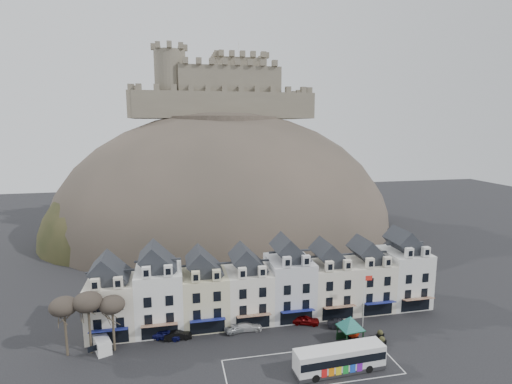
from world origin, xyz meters
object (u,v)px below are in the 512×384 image
red_buoy (353,333)px  white_van (102,343)px  car_black (178,335)px  car_maroon (305,319)px  flagpole (365,297)px  bus_shelter (351,322)px  car_silver (239,327)px  car_charcoal (341,324)px  bus (339,358)px  car_white (246,326)px  car_navy (167,334)px

red_buoy → white_van: bearing=172.0°
car_black → car_maroon: car_maroon is taller
red_buoy → flagpole: size_ratio=0.25×
bus_shelter → car_silver: bus_shelter is taller
car_charcoal → white_van: bearing=105.1°
bus_shelter → car_black: (-23.71, 6.07, -2.46)m
car_silver → red_buoy: bearing=-122.9°
car_silver → car_maroon: (10.40, 0.00, 0.13)m
bus_shelter → car_silver: size_ratio=1.45×
bus → red_buoy: (4.93, 6.37, -0.72)m
car_maroon → flagpole: bearing=-86.7°
car_white → car_navy: bearing=93.5°
bus_shelter → car_navy: size_ratio=1.47×
red_buoy → white_van: red_buoy is taller
bus_shelter → car_maroon: size_ratio=1.44×
bus_shelter → car_charcoal: (0.43, 4.07, -2.46)m
bus → car_black: size_ratio=2.96×
bus → car_white: (-9.47, 12.29, -1.12)m
bus → bus_shelter: (4.15, 5.80, 1.31)m
bus_shelter → white_van: size_ratio=1.40×
bus_shelter → car_white: 15.28m
car_black → car_silver: size_ratio=0.91×
red_buoy → flagpole: (3.19, 3.17, 3.74)m
car_silver → car_navy: bearing=77.9°
bus → car_navy: bearing=146.9°
car_navy → car_black: 1.57m
car_maroon → white_van: bearing=113.5°
white_van → car_white: size_ratio=0.96×
car_navy → car_maroon: 20.80m
red_buoy → car_charcoal: 3.54m
flagpole → white_van: 38.14m
bus_shelter → car_navy: bus_shelter is taller
red_buoy → car_white: 15.58m
bus_shelter → car_black: bearing=159.7°
car_white → car_charcoal: bearing=-96.3°
white_van → car_charcoal: (34.36, -1.36, -0.29)m
bus → car_black: 22.91m
car_white → car_charcoal: size_ratio=1.19×
car_charcoal → bus_shelter: bearing=-168.6°
bus_shelter → red_buoy: size_ratio=2.97×
bus → car_silver: bus is taller
car_black → car_maroon: bearing=-89.2°
car_black → car_white: 10.09m
car_silver → car_charcoal: (15.24, -2.43, 0.03)m
car_silver → car_maroon: 10.40m
car_silver → car_charcoal: size_ratio=1.10×
red_buoy → car_maroon: bearing=131.3°
car_black → car_charcoal: car_black is taller
bus → car_maroon: (-0.27, 12.29, -1.06)m
car_black → car_maroon: (19.29, 0.42, 0.09)m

